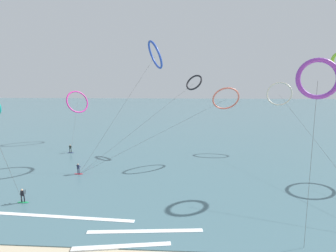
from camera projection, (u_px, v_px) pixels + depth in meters
sea_water at (176, 111)px, 117.23m from camera, size 400.00×200.00×0.08m
surfer_crimson at (78, 170)px, 34.96m from camera, size 1.40×0.67×1.70m
surfer_emerald at (23, 197)px, 26.57m from camera, size 1.40×0.69×1.70m
surfer_navy at (70, 149)px, 45.78m from camera, size 1.40×0.62×1.70m
kite_coral at (226, 99)px, 39.62m from camera, size 25.99×9.45×13.33m
kite_cobalt at (155, 55)px, 39.66m from camera, size 13.18×11.57×21.24m
kite_magenta at (77, 102)px, 54.73m from camera, size 5.17×13.42×12.21m
kite_violet at (318, 79)px, 18.63m from camera, size 3.53×2.69×15.98m
kite_ivory at (279, 94)px, 46.63m from camera, size 4.88×32.18×14.24m
kite_charcoal at (194, 83)px, 45.58m from camera, size 20.55×16.40×15.71m
wave_crest_near at (122, 247)px, 19.49m from camera, size 8.46×1.59×0.12m
wave_crest_mid at (145, 232)px, 21.46m from camera, size 10.96×1.36×0.12m
wave_crest_far at (59, 217)px, 23.79m from camera, size 16.12×1.30×0.12m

